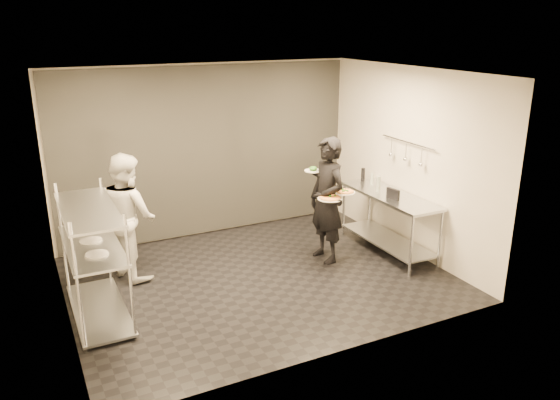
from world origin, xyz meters
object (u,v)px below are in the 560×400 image
chef (128,216)px  bottle_green (378,184)px  waiter (327,200)px  pos_monitor (393,194)px  salad_plate (313,169)px  bottle_dark (363,175)px  pizza_plate_near (330,198)px  bottle_clear (372,179)px  pizza_plate_far (345,192)px  prep_counter (389,213)px  pass_rack (94,256)px

chef → bottle_green: size_ratio=7.20×
waiter → pos_monitor: size_ratio=8.18×
salad_plate → bottle_dark: (1.16, 0.39, -0.32)m
pizza_plate_near → salad_plate: (-0.02, 0.46, 0.31)m
pos_monitor → bottle_clear: bearing=68.1°
chef → pos_monitor: chef is taller
waiter → bottle_dark: size_ratio=8.66×
chef → bottle_clear: size_ratio=9.88×
chef → pizza_plate_near: 2.81m
pos_monitor → bottle_dark: bottle_dark is taller
pos_monitor → bottle_green: 0.43m
salad_plate → bottle_green: 1.10m
pizza_plate_far → bottle_green: 0.81m
prep_counter → bottle_clear: bottle_clear is taller
salad_plate → chef: bearing=168.9°
pizza_plate_far → chef: bearing=161.5°
bottle_green → bottle_clear: size_ratio=1.37×
waiter → pizza_plate_near: waiter is taller
bottle_clear → bottle_dark: bottle_dark is taller
pizza_plate_far → pos_monitor: bearing=-13.0°
pass_rack → bottle_clear: 4.44m
pos_monitor → bottle_dark: 1.03m
pass_rack → pos_monitor: bearing=-2.8°
salad_plate → bottle_clear: size_ratio=1.44×
bottle_dark → pizza_plate_near: bearing=-143.5°
pizza_plate_far → bottle_clear: (0.92, 0.62, -0.08)m
chef → bottle_dark: 3.78m
pass_rack → bottle_clear: size_ratio=9.00×
pass_rack → pizza_plate_far: pass_rack is taller
prep_counter → waiter: bearing=171.2°
prep_counter → chef: (-3.73, 0.92, 0.25)m
pos_monitor → bottle_clear: 0.81m
salad_plate → bottle_dark: size_ratio=1.20×
pizza_plate_near → bottle_dark: size_ratio=1.65×
salad_plate → pos_monitor: bearing=-31.9°
waiter → pos_monitor: (0.90, -0.37, 0.07)m
bottle_green → pass_rack: bearing=-177.1°
waiter → bottle_clear: (1.09, 0.42, 0.08)m
chef → bottle_dark: bearing=-110.7°
prep_counter → salad_plate: size_ratio=7.02×
salad_plate → bottle_dark: bearing=18.5°
pizza_plate_near → bottle_green: bearing=14.3°
pizza_plate_far → pos_monitor: 0.75m
pass_rack → waiter: (3.31, 0.16, 0.16)m
salad_plate → prep_counter: bearing=-20.2°
salad_plate → pizza_plate_near: bearing=-87.7°
pizza_plate_far → bottle_dark: size_ratio=1.34×
bottle_clear → bottle_dark: size_ratio=0.83×
pizza_plate_far → bottle_green: bottle_green is taller
pizza_plate_far → bottle_green: size_ratio=1.18×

